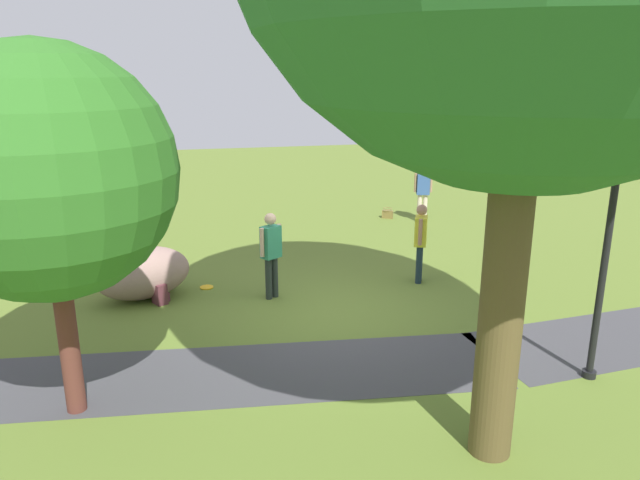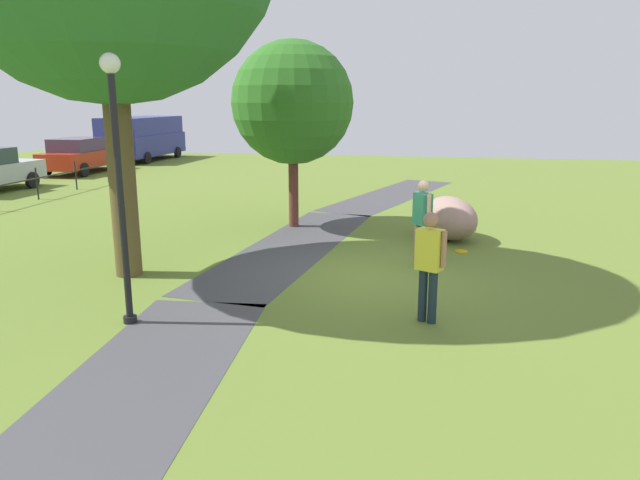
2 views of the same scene
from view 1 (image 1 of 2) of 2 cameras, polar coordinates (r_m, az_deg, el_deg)
The scene contains 11 objects.
ground_plane at distance 10.90m, azimuth 0.97°, elevation -7.20°, with size 48.00×48.00×0.00m, color #5C732B.
footpath_segment_mid at distance 9.03m, azimuth -8.47°, elevation -12.59°, with size 8.16×2.74×0.01m.
young_tree_near_path at distance 7.68m, azimuth -24.74°, elevation 5.82°, with size 3.06×3.06×4.68m.
lamp_post at distance 8.90m, azimuth 26.11°, elevation 1.71°, with size 0.28×0.28×3.84m.
lawn_boulder at distance 12.02m, azimuth -16.64°, elevation -3.05°, with size 2.15×1.75×1.01m.
woman_with_handbag at distance 17.44m, azimuth 9.86°, elevation 4.85°, with size 0.50×0.33×1.67m.
man_near_boulder at distance 11.39m, azimuth -4.73°, elevation -0.91°, with size 0.45×0.40×1.70m.
passerby_on_path at distance 12.40m, azimuth 9.62°, elevation 0.20°, with size 0.37×0.48×1.66m.
handbag_on_grass at distance 17.86m, azimuth 6.50°, elevation 2.52°, with size 0.38×0.38×0.31m.
backpack_by_boulder at distance 11.74m, azimuth -15.09°, elevation -5.02°, with size 0.34×0.34×0.40m.
frisbee_on_grass at distance 12.41m, azimuth -10.83°, elevation -4.48°, with size 0.27×0.27×0.02m.
Camera 1 is at (2.54, 9.68, 4.32)m, focal length 33.34 mm.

